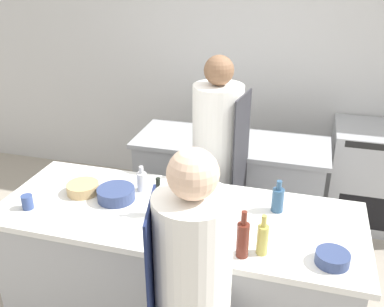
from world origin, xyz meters
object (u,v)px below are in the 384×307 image
object	(u,v)px
bowl_mixing_large	(332,258)
bowl_prep_small	(116,194)
chef_at_prep_near	(192,306)
bottle_sauce	(159,200)
bottle_olive_oil	(263,239)
bottle_wine	(278,199)
oven_range	(382,177)
cup	(27,202)
bottle_vinegar	(142,181)
bowl_ceramic_blue	(83,188)
bottle_cooking_oil	(243,239)
chef_at_stove	(217,167)

from	to	relation	value
bowl_mixing_large	bowl_prep_small	world-z (taller)	bowl_prep_small
chef_at_prep_near	bottle_sauce	xyz separation A→B (m)	(-0.39, 0.61, 0.18)
chef_at_prep_near	bottle_olive_oil	size ratio (longest dim) A/B	6.97
bottle_wine	bowl_prep_small	bearing A→B (deg)	-172.00
bottle_olive_oil	bowl_mixing_large	xyz separation A→B (m)	(0.37, 0.01, -0.06)
oven_range	chef_at_prep_near	distance (m)	2.72
bottle_wine	cup	xyz separation A→B (m)	(-1.54, -0.40, -0.04)
bottle_wine	bottle_sauce	distance (m)	0.74
bottle_vinegar	cup	distance (m)	0.74
bottle_sauce	bowl_mixing_large	xyz separation A→B (m)	(1.03, -0.19, -0.07)
bowl_ceramic_blue	cup	world-z (taller)	cup
chef_at_prep_near	bowl_mixing_large	bearing A→B (deg)	-70.10
bottle_olive_oil	bottle_vinegar	xyz separation A→B (m)	(-0.88, 0.47, -0.02)
chef_at_prep_near	bowl_ceramic_blue	bearing A→B (deg)	39.99
bottle_vinegar	bowl_mixing_large	bearing A→B (deg)	-19.94
bottle_cooking_oil	bottle_wine	bearing A→B (deg)	74.64
bottle_sauce	bowl_ceramic_blue	world-z (taller)	bottle_sauce
bowl_prep_small	cup	xyz separation A→B (m)	(-0.50, -0.25, 0.01)
bottle_sauce	bottle_cooking_oil	bearing A→B (deg)	-24.68
chef_at_stove	bowl_prep_small	bearing A→B (deg)	-27.20
oven_range	bottle_vinegar	size ratio (longest dim) A/B	5.28
oven_range	bottle_cooking_oil	size ratio (longest dim) A/B	3.43
bottle_cooking_oil	bowl_ceramic_blue	distance (m)	1.22
chef_at_stove	bowl_mixing_large	bearing A→B (deg)	48.16
bowl_prep_small	cup	size ratio (longest dim) A/B	2.69
bottle_olive_oil	cup	xyz separation A→B (m)	(-1.50, 0.05, -0.05)
bottle_cooking_oil	bottle_sauce	world-z (taller)	bottle_cooking_oil
bottle_wine	bottle_sauce	xyz separation A→B (m)	(-0.70, -0.24, 0.02)
bottle_olive_oil	bowl_prep_small	xyz separation A→B (m)	(-1.00, 0.31, -0.05)
bottle_cooking_oil	bowl_mixing_large	distance (m)	0.48
oven_range	bowl_prep_small	distance (m)	2.61
chef_at_stove	bottle_olive_oil	distance (m)	1.15
chef_at_stove	bottle_cooking_oil	bearing A→B (deg)	27.76
bowl_mixing_large	bowl_ceramic_blue	world-z (taller)	bowl_ceramic_blue
bottle_wine	bowl_mixing_large	size ratio (longest dim) A/B	1.20
bottle_sauce	chef_at_stove	bearing A→B (deg)	77.34
bottle_vinegar	bowl_prep_small	size ratio (longest dim) A/B	0.73
oven_range	bowl_ceramic_blue	size ratio (longest dim) A/B	4.42
oven_range	bowl_prep_small	xyz separation A→B (m)	(-1.91, -1.70, 0.48)
chef_at_stove	bottle_vinegar	distance (m)	0.70
bottle_wine	chef_at_stove	bearing A→B (deg)	131.75
bottle_cooking_oil	bottle_sauce	xyz separation A→B (m)	(-0.57, 0.26, -0.01)
bottle_vinegar	bowl_mixing_large	size ratio (longest dim) A/B	1.02
oven_range	bowl_prep_small	bearing A→B (deg)	-138.30
bottle_olive_oil	bowl_ceramic_blue	xyz separation A→B (m)	(-1.25, 0.33, -0.06)
bottle_wine	bowl_ceramic_blue	world-z (taller)	bottle_wine
bottle_olive_oil	bottle_sauce	bearing A→B (deg)	162.54
chef_at_stove	bottle_wine	distance (m)	0.79
bottle_olive_oil	bowl_ceramic_blue	distance (m)	1.30
bowl_mixing_large	chef_at_stove	bearing A→B (deg)	129.71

